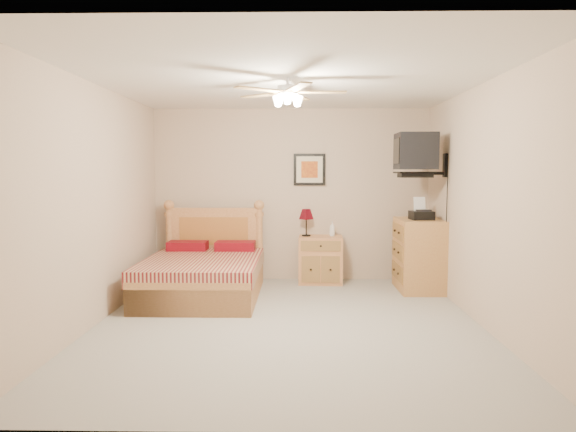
% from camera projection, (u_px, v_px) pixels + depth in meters
% --- Properties ---
extents(floor, '(4.50, 4.50, 0.00)m').
position_uv_depth(floor, '(288.00, 324.00, 5.38)').
color(floor, gray).
rests_on(floor, ground).
extents(ceiling, '(4.00, 4.50, 0.04)m').
position_uv_depth(ceiling, '(288.00, 81.00, 5.16)').
color(ceiling, white).
rests_on(ceiling, ground).
extents(wall_back, '(4.00, 0.04, 2.50)m').
position_uv_depth(wall_back, '(291.00, 195.00, 7.51)').
color(wall_back, tan).
rests_on(wall_back, ground).
extents(wall_front, '(4.00, 0.04, 2.50)m').
position_uv_depth(wall_front, '(281.00, 230.00, 3.03)').
color(wall_front, tan).
rests_on(wall_front, ground).
extents(wall_left, '(0.04, 4.50, 2.50)m').
position_uv_depth(wall_left, '(95.00, 205.00, 5.31)').
color(wall_left, tan).
rests_on(wall_left, ground).
extents(wall_right, '(0.04, 4.50, 2.50)m').
position_uv_depth(wall_right, '(484.00, 205.00, 5.23)').
color(wall_right, tan).
rests_on(wall_right, ground).
extents(bed, '(1.40, 1.84, 1.19)m').
position_uv_depth(bed, '(202.00, 251.00, 6.46)').
color(bed, '#A56A3B').
rests_on(bed, ground).
extents(nightstand, '(0.63, 0.49, 0.67)m').
position_uv_depth(nightstand, '(321.00, 260.00, 7.34)').
color(nightstand, '#C77E49').
rests_on(nightstand, ground).
extents(table_lamp, '(0.22, 0.22, 0.39)m').
position_uv_depth(table_lamp, '(306.00, 223.00, 7.34)').
color(table_lamp, '#500610').
rests_on(table_lamp, nightstand).
extents(lotion_bottle, '(0.08, 0.08, 0.21)m').
position_uv_depth(lotion_bottle, '(332.00, 229.00, 7.34)').
color(lotion_bottle, silver).
rests_on(lotion_bottle, nightstand).
extents(framed_picture, '(0.46, 0.04, 0.46)m').
position_uv_depth(framed_picture, '(309.00, 170.00, 7.45)').
color(framed_picture, black).
rests_on(framed_picture, wall_back).
extents(dresser, '(0.57, 0.81, 0.96)m').
position_uv_depth(dresser, '(419.00, 255.00, 6.87)').
color(dresser, '#A6653A').
rests_on(dresser, ground).
extents(fax_machine, '(0.31, 0.32, 0.30)m').
position_uv_depth(fax_machine, '(422.00, 208.00, 6.74)').
color(fax_machine, black).
rests_on(fax_machine, dresser).
extents(magazine_lower, '(0.25, 0.29, 0.02)m').
position_uv_depth(magazine_lower, '(415.00, 216.00, 7.14)').
color(magazine_lower, '#BFB19D').
rests_on(magazine_lower, dresser).
extents(magazine_upper, '(0.25, 0.30, 0.02)m').
position_uv_depth(magazine_upper, '(417.00, 215.00, 7.14)').
color(magazine_upper, gray).
rests_on(magazine_upper, magazine_lower).
extents(wall_tv, '(0.56, 0.46, 0.58)m').
position_uv_depth(wall_tv, '(427.00, 154.00, 6.52)').
color(wall_tv, black).
rests_on(wall_tv, wall_right).
extents(ceiling_fan, '(1.14, 1.14, 0.28)m').
position_uv_depth(ceiling_fan, '(288.00, 92.00, 4.97)').
color(ceiling_fan, white).
rests_on(ceiling_fan, ceiling).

